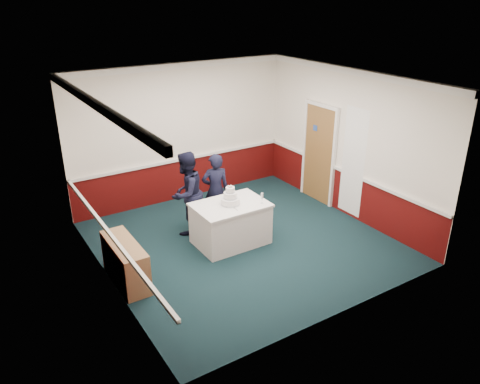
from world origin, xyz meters
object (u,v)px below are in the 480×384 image
wedding_cake (230,199)px  person_man (186,193)px  cake_knife (235,208)px  champagne_flute (262,196)px  person_woman (215,190)px  cake_table (231,223)px  sideboard (126,262)px

wedding_cake → person_man: 0.95m
cake_knife → champagne_flute: size_ratio=1.07×
person_man → person_woman: size_ratio=1.09×
cake_table → person_man: bearing=120.2°
wedding_cake → cake_table: bearing=-90.0°
wedding_cake → person_man: person_man is taller
sideboard → cake_table: cake_table is taller
sideboard → person_man: 1.94m
cake_knife → person_man: 1.11m
sideboard → person_woman: person_woman is taller
wedding_cake → sideboard: bearing=-175.0°
sideboard → person_woman: size_ratio=0.80×
sideboard → person_man: bearing=32.0°
cake_knife → wedding_cake: bearing=85.6°
cake_table → cake_knife: 0.44m
champagne_flute → wedding_cake: bearing=150.8°
champagne_flute → person_woman: (-0.36, 1.07, -0.18)m
cake_knife → champagne_flute: (0.53, -0.08, 0.14)m
cake_knife → cake_table: bearing=85.6°
cake_table → wedding_cake: size_ratio=3.63×
cake_table → champagne_flute: (0.50, -0.28, 0.53)m
cake_table → cake_knife: size_ratio=6.00×
sideboard → wedding_cake: wedding_cake is taller
cake_table → champagne_flute: size_ratio=6.44×
person_woman → cake_table: bearing=95.7°
wedding_cake → person_woman: person_woman is taller
wedding_cake → person_woman: bearing=80.0°
champagne_flute → person_man: 1.47m
wedding_cake → person_man: (-0.48, 0.82, -0.09)m
person_man → cake_knife: bearing=84.7°
person_woman → wedding_cake: bearing=95.7°
person_man → champagne_flute: bearing=102.7°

